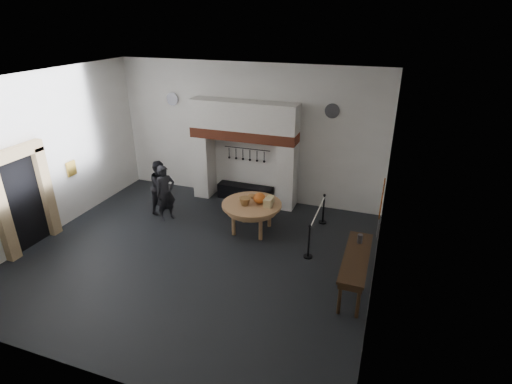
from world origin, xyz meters
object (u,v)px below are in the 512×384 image
(work_table, at_px, (252,205))
(side_table, at_px, (356,257))
(barrier_post_near, at_px, (309,242))
(visitor_far, at_px, (161,187))
(iron_range, at_px, (245,192))
(visitor_near, at_px, (165,193))
(barrier_post_far, at_px, (323,209))

(work_table, relative_size, side_table, 0.78)
(barrier_post_near, bearing_deg, visitor_far, 168.12)
(visitor_far, bearing_deg, iron_range, -45.34)
(barrier_post_near, bearing_deg, iron_range, 135.25)
(work_table, bearing_deg, side_table, -29.70)
(visitor_near, bearing_deg, work_table, -54.58)
(visitor_near, relative_size, barrier_post_near, 1.94)
(work_table, distance_m, visitor_far, 3.13)
(visitor_near, xyz_separation_m, visitor_far, (-0.40, 0.40, -0.02))
(work_table, xyz_separation_m, barrier_post_far, (1.87, 1.16, -0.39))
(iron_range, xyz_separation_m, side_table, (4.10, -3.76, 0.62))
(visitor_near, bearing_deg, barrier_post_far, -42.09)
(work_table, height_order, barrier_post_near, barrier_post_near)
(iron_range, relative_size, side_table, 0.86)
(side_table, bearing_deg, barrier_post_far, 113.26)
(visitor_far, relative_size, side_table, 0.78)
(barrier_post_near, distance_m, barrier_post_far, 2.00)
(side_table, bearing_deg, visitor_far, 162.21)
(iron_range, bearing_deg, visitor_near, -129.31)
(work_table, distance_m, side_table, 3.62)
(visitor_near, xyz_separation_m, barrier_post_near, (4.59, -0.65, -0.42))
(side_table, bearing_deg, barrier_post_near, 142.99)
(iron_range, relative_size, visitor_near, 1.09)
(iron_range, xyz_separation_m, work_table, (0.95, -1.97, 0.59))
(iron_range, height_order, barrier_post_near, barrier_post_near)
(barrier_post_far, bearing_deg, visitor_near, -163.62)
(work_table, height_order, visitor_far, visitor_far)
(iron_range, bearing_deg, side_table, -42.54)
(iron_range, distance_m, side_table, 5.60)
(work_table, bearing_deg, barrier_post_near, -24.03)
(visitor_far, xyz_separation_m, barrier_post_far, (4.99, 0.95, -0.41))
(visitor_far, xyz_separation_m, side_table, (6.26, -2.01, 0.01))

